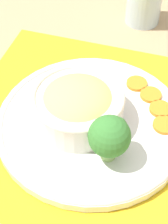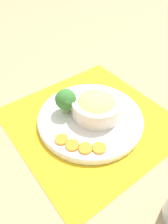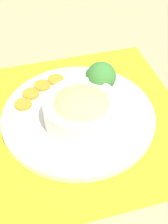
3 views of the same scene
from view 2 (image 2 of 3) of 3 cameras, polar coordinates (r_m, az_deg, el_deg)
The scene contains 9 objects.
ground_plane at distance 0.68m, azimuth 1.64°, elevation -2.41°, with size 4.00×4.00×0.00m, color tan.
placemat at distance 0.68m, azimuth 1.65°, elevation -2.29°, with size 0.47×0.47×0.00m.
plate at distance 0.67m, azimuth 1.67°, elevation -1.51°, with size 0.32×0.32×0.02m.
bowl at distance 0.65m, azimuth 3.48°, elevation 1.60°, with size 0.15×0.15×0.07m.
broccoli_floret at distance 0.65m, azimuth -4.79°, elevation 3.19°, with size 0.06×0.06×0.08m.
carrot_slice_near at distance 0.61m, azimuth -5.87°, elevation -7.12°, with size 0.04×0.04×0.01m.
carrot_slice_middle at distance 0.59m, azimuth -3.04°, elevation -8.67°, with size 0.04×0.04×0.01m.
carrot_slice_far at distance 0.58m, azimuth 0.39°, elevation -9.47°, with size 0.04×0.04×0.01m.
carrot_slice_extra at distance 0.59m, azimuth 4.00°, elevation -9.38°, with size 0.04×0.04×0.01m.
Camera 2 is at (-0.35, 0.31, 0.50)m, focal length 35.00 mm.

